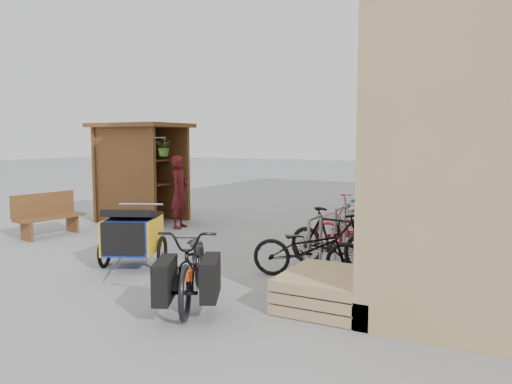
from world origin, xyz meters
The scene contains 17 objects.
ground centered at (0.00, 0.00, 0.00)m, with size 80.00×80.00×0.00m, color gray.
kiosk centered at (-3.28, 2.47, 1.55)m, with size 2.49×1.65×2.40m.
bike_rack centered at (2.30, 2.40, 0.52)m, with size 0.05×5.35×0.86m.
pallet_stack centered at (3.00, -1.40, 0.21)m, with size 1.00×1.20×0.40m.
bench centered at (-3.67, 0.10, 0.46)m, with size 0.60×1.46×0.90m.
shopping_carts centered at (3.00, 6.35, 0.58)m, with size 0.55×1.53×0.99m.
child_trailer centered at (-0.35, -1.05, 0.55)m, with size 1.12×1.68×0.99m.
cargo_bike centered at (1.53, -2.07, 0.49)m, with size 1.44×1.97×0.99m.
person_kiosk centered at (-1.80, 2.15, 0.82)m, with size 0.60×0.39×1.65m, color maroon.
bike_0 centered at (2.32, -0.31, 0.43)m, with size 0.57×1.63×0.86m, color black.
bike_1 centered at (2.49, 0.32, 0.48)m, with size 0.45×1.59×0.96m, color black.
bike_2 centered at (2.49, 1.54, 0.41)m, with size 0.55×1.58×0.83m, color maroon.
bike_3 centered at (2.39, 1.89, 0.51)m, with size 0.48×1.71×1.03m, color pink.
bike_4 centered at (2.50, 2.99, 0.40)m, with size 0.53×1.52×0.80m, color teal.
bike_5 centered at (2.46, 3.06, 0.47)m, with size 0.45×1.58×0.95m, color beige.
bike_6 centered at (2.35, 4.17, 0.41)m, with size 0.54×1.56×0.82m, color maroon.
bike_7 centered at (2.24, 4.57, 0.53)m, with size 0.50×1.75×1.05m, color teal.
Camera 1 is at (4.98, -6.96, 2.01)m, focal length 35.00 mm.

